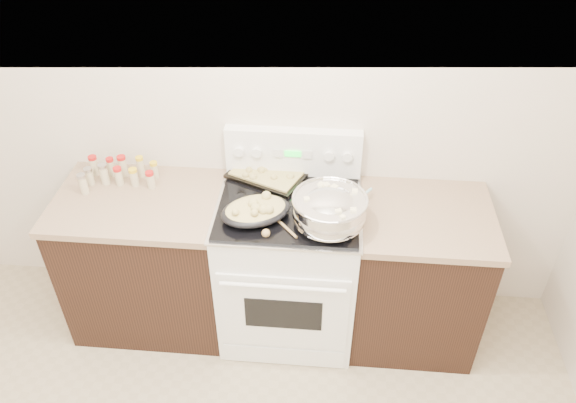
# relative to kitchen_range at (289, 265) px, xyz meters

# --- Properties ---
(room_shell) EXTENTS (4.10, 3.60, 2.75)m
(room_shell) POSITION_rel_kitchen_range_xyz_m (-0.35, -1.42, 1.21)
(room_shell) COLOR beige
(room_shell) RESTS_ON ground
(counter_left) EXTENTS (0.93, 0.67, 0.92)m
(counter_left) POSITION_rel_kitchen_range_xyz_m (-0.83, 0.01, -0.03)
(counter_left) COLOR black
(counter_left) RESTS_ON ground
(counter_right) EXTENTS (0.73, 0.67, 0.92)m
(counter_right) POSITION_rel_kitchen_range_xyz_m (0.73, 0.01, -0.03)
(counter_right) COLOR black
(counter_right) RESTS_ON ground
(kitchen_range) EXTENTS (0.78, 0.73, 1.22)m
(kitchen_range) POSITION_rel_kitchen_range_xyz_m (0.00, 0.00, 0.00)
(kitchen_range) COLOR white
(kitchen_range) RESTS_ON ground
(mixing_bowl) EXTENTS (0.43, 0.43, 0.22)m
(mixing_bowl) POSITION_rel_kitchen_range_xyz_m (0.22, -0.15, 0.54)
(mixing_bowl) COLOR silver
(mixing_bowl) RESTS_ON kitchen_range
(roasting_pan) EXTENTS (0.44, 0.38, 0.12)m
(roasting_pan) POSITION_rel_kitchen_range_xyz_m (-0.16, -0.13, 0.50)
(roasting_pan) COLOR black
(roasting_pan) RESTS_ON kitchen_range
(baking_sheet) EXTENTS (0.50, 0.43, 0.06)m
(baking_sheet) POSITION_rel_kitchen_range_xyz_m (-0.15, 0.25, 0.47)
(baking_sheet) COLOR black
(baking_sheet) RESTS_ON kitchen_range
(wooden_spoon) EXTENTS (0.18, 0.21, 0.04)m
(wooden_spoon) POSITION_rel_kitchen_range_xyz_m (-0.07, -0.23, 0.46)
(wooden_spoon) COLOR #A8834D
(wooden_spoon) RESTS_ON kitchen_range
(blue_ladle) EXTENTS (0.15, 0.25, 0.10)m
(blue_ladle) POSITION_rel_kitchen_range_xyz_m (0.34, -0.06, 0.49)
(blue_ladle) COLOR #8DC1D2
(blue_ladle) RESTS_ON kitchen_range
(spice_jars) EXTENTS (0.41, 0.23, 0.13)m
(spice_jars) POSITION_rel_kitchen_range_xyz_m (-0.99, 0.15, 0.49)
(spice_jars) COLOR #BFB28C
(spice_jars) RESTS_ON counter_left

